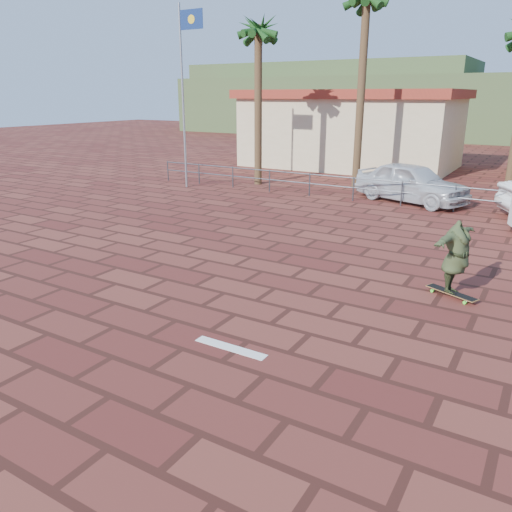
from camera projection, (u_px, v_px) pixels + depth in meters
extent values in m
plane|color=brown|center=(235.00, 315.00, 10.06)|extent=(120.00, 120.00, 0.00)
cube|color=white|center=(231.00, 348.00, 8.74)|extent=(1.40, 0.22, 0.01)
cylinder|color=#47494F|center=(168.00, 171.00, 25.57)|extent=(0.06, 0.06, 1.00)
cylinder|color=#47494F|center=(199.00, 174.00, 24.59)|extent=(0.06, 0.06, 1.00)
cylinder|color=#47494F|center=(233.00, 177.00, 23.61)|extent=(0.06, 0.06, 1.00)
cylinder|color=#47494F|center=(270.00, 181.00, 22.63)|extent=(0.06, 0.06, 1.00)
cylinder|color=#47494F|center=(310.00, 185.00, 21.65)|extent=(0.06, 0.06, 1.00)
cylinder|color=#47494F|center=(353.00, 189.00, 20.67)|extent=(0.06, 0.06, 1.00)
cylinder|color=#47494F|center=(402.00, 194.00, 19.69)|extent=(0.06, 0.06, 1.00)
cylinder|color=#47494F|center=(455.00, 199.00, 18.71)|extent=(0.06, 0.06, 1.00)
cylinder|color=#47494F|center=(403.00, 182.00, 19.55)|extent=(24.00, 0.05, 0.05)
cylinder|color=#47494F|center=(402.00, 192.00, 19.67)|extent=(24.00, 0.05, 0.05)
cylinder|color=gray|center=(183.00, 100.00, 22.70)|extent=(0.10, 0.10, 8.00)
cube|color=navy|center=(191.00, 19.00, 21.36)|extent=(1.20, 0.02, 0.80)
cylinder|color=brown|center=(258.00, 111.00, 23.66)|extent=(0.36, 0.36, 7.00)
sphere|color=#174517|center=(258.00, 29.00, 22.57)|extent=(2.40, 2.40, 2.40)
cylinder|color=brown|center=(361.00, 97.00, 22.49)|extent=(0.36, 0.36, 8.20)
cube|color=beige|center=(351.00, 133.00, 30.32)|extent=(12.00, 7.00, 4.00)
cube|color=maroon|center=(353.00, 94.00, 29.62)|extent=(12.60, 7.60, 0.50)
cube|color=#384C28|center=(509.00, 107.00, 49.89)|extent=(70.00, 18.00, 6.00)
cube|color=#384C28|center=(329.00, 96.00, 65.26)|extent=(35.00, 14.00, 8.00)
cube|color=olive|center=(451.00, 293.00, 10.91)|extent=(1.18, 0.72, 0.02)
cube|color=black|center=(452.00, 292.00, 10.91)|extent=(1.13, 0.68, 0.00)
cube|color=silver|center=(436.00, 288.00, 11.24)|extent=(0.14, 0.20, 0.03)
cube|color=silver|center=(468.00, 300.00, 10.60)|extent=(0.14, 0.20, 0.03)
cylinder|color=#52E931|center=(432.00, 291.00, 11.18)|extent=(0.08, 0.06, 0.07)
cylinder|color=#52E931|center=(439.00, 289.00, 11.31)|extent=(0.08, 0.06, 0.07)
cylinder|color=#52E931|center=(465.00, 303.00, 10.55)|extent=(0.08, 0.06, 0.07)
cylinder|color=#52E931|center=(471.00, 300.00, 10.68)|extent=(0.08, 0.06, 0.07)
imported|color=#333E21|center=(456.00, 257.00, 10.66)|extent=(0.90, 2.04, 1.61)
imported|color=silver|center=(412.00, 183.00, 20.36)|extent=(5.09, 3.38, 1.61)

